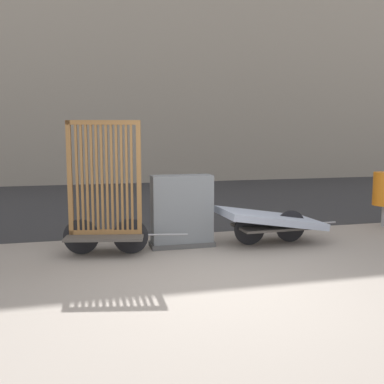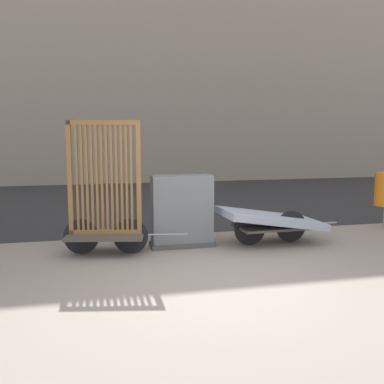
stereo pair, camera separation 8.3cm
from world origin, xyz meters
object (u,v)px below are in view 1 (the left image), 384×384
object	(u,v)px
bike_cart_with_bedframe	(106,206)
trash_bin	(384,189)
bike_cart_with_mattress	(271,220)
utility_cabinet	(182,213)

from	to	relation	value
bike_cart_with_bedframe	trash_bin	size ratio (longest dim) A/B	1.87
bike_cart_with_bedframe	trash_bin	distance (m)	5.70
bike_cart_with_mattress	trash_bin	xyz separation A→B (m)	(2.83, 0.74, 0.37)
bike_cart_with_bedframe	utility_cabinet	world-z (taller)	bike_cart_with_bedframe
bike_cart_with_bedframe	bike_cart_with_mattress	xyz separation A→B (m)	(2.82, 0.00, -0.36)
bike_cart_with_bedframe	utility_cabinet	bearing A→B (deg)	19.88
trash_bin	bike_cart_with_mattress	bearing A→B (deg)	-165.32
bike_cart_with_mattress	trash_bin	size ratio (longest dim) A/B	1.96
bike_cart_with_mattress	utility_cabinet	xyz separation A→B (m)	(-1.55, 0.18, 0.15)
bike_cart_with_bedframe	trash_bin	world-z (taller)	bike_cart_with_bedframe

